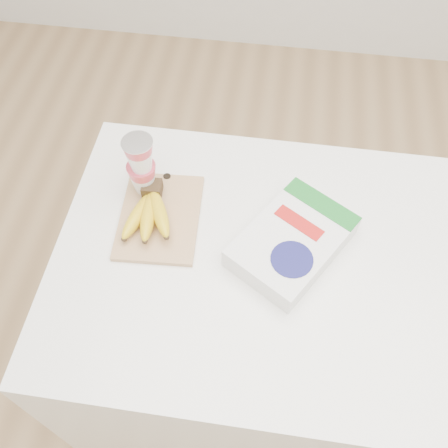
{
  "coord_description": "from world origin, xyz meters",
  "views": [
    {
      "loc": [
        -0.08,
        -0.6,
        1.89
      ],
      "look_at": [
        -0.18,
        0.06,
        0.91
      ],
      "focal_mm": 40.0,
      "sensor_mm": 36.0,
      "label": 1
    }
  ],
  "objects_px": {
    "cutting_board": "(160,217)",
    "cereal_box": "(292,242)",
    "bananas": "(149,211)",
    "yogurt_stack": "(141,165)",
    "table": "(279,332)"
  },
  "relations": [
    {
      "from": "yogurt_stack",
      "to": "table",
      "type": "bearing_deg",
      "value": -21.25
    },
    {
      "from": "bananas",
      "to": "cereal_box",
      "type": "distance_m",
      "value": 0.35
    },
    {
      "from": "cutting_board",
      "to": "cereal_box",
      "type": "distance_m",
      "value": 0.33
    },
    {
      "from": "cutting_board",
      "to": "cereal_box",
      "type": "height_order",
      "value": "cereal_box"
    },
    {
      "from": "yogurt_stack",
      "to": "cereal_box",
      "type": "distance_m",
      "value": 0.41
    },
    {
      "from": "cereal_box",
      "to": "cutting_board",
      "type": "bearing_deg",
      "value": -155.0
    },
    {
      "from": "table",
      "to": "cereal_box",
      "type": "relative_size",
      "value": 3.37
    },
    {
      "from": "table",
      "to": "bananas",
      "type": "xyz_separation_m",
      "value": [
        -0.37,
        0.07,
        0.47
      ]
    },
    {
      "from": "bananas",
      "to": "cereal_box",
      "type": "bearing_deg",
      "value": -5.39
    },
    {
      "from": "yogurt_stack",
      "to": "cereal_box",
      "type": "height_order",
      "value": "yogurt_stack"
    },
    {
      "from": "table",
      "to": "cereal_box",
      "type": "distance_m",
      "value": 0.47
    },
    {
      "from": "table",
      "to": "cutting_board",
      "type": "relative_size",
      "value": 4.36
    },
    {
      "from": "cutting_board",
      "to": "yogurt_stack",
      "type": "distance_m",
      "value": 0.14
    },
    {
      "from": "bananas",
      "to": "cereal_box",
      "type": "xyz_separation_m",
      "value": [
        0.35,
        -0.03,
        -0.01
      ]
    },
    {
      "from": "bananas",
      "to": "cutting_board",
      "type": "bearing_deg",
      "value": 20.55
    }
  ]
}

